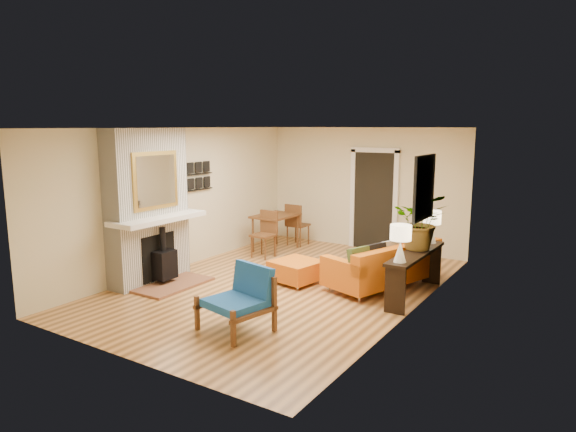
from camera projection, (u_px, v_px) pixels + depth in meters
name	position (u px, v px, depth m)	size (l,w,h in m)	color
room_shell	(379.00, 196.00, 10.24)	(6.50, 6.50, 6.50)	tan
fireplace	(149.00, 210.00, 8.60)	(1.09, 1.68, 2.60)	white
sofa	(386.00, 265.00, 8.49)	(1.48, 2.21, 0.80)	silver
ottoman	(297.00, 270.00, 8.73)	(0.86, 0.86, 0.37)	silver
blue_chair	(242.00, 295.00, 6.70)	(0.95, 0.93, 0.83)	brown
dining_table	(279.00, 222.00, 10.90)	(0.74, 1.74, 0.94)	brown
console_table	(416.00, 261.00, 7.90)	(0.34, 1.85, 0.72)	black
lamp_near	(401.00, 239.00, 7.23)	(0.30, 0.30, 0.54)	white
lamp_far	(432.00, 223.00, 8.42)	(0.30, 0.30, 0.54)	white
houseplant	(421.00, 221.00, 7.96)	(0.81, 0.70, 0.90)	#1E5919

